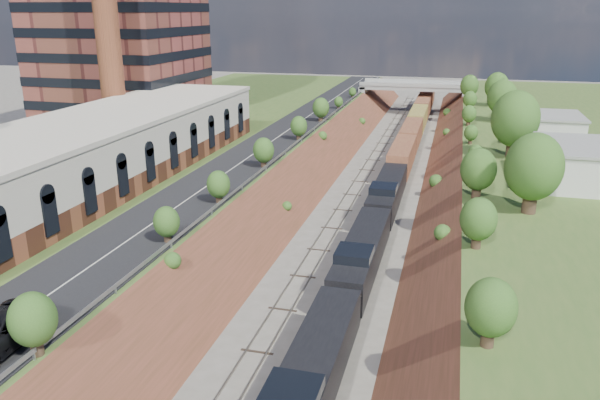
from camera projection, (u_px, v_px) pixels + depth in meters
The scene contains 14 objects.
platform_left at pixel (153, 156), 86.16m from camera, with size 44.00×180.00×5.00m, color #416027.
embankment_left at pixel (297, 183), 81.53m from camera, with size 7.07×180.00×7.07m, color brown.
embankment_right at pixel (459, 196), 76.13m from camera, with size 7.07×180.00×7.07m, color brown.
rail_left_track at pixel (356, 187), 79.44m from camera, with size 1.58×180.00×0.18m, color gray.
rail_right_track at pixel (395, 190), 78.17m from camera, with size 1.58×180.00×0.18m, color gray.
road at pixel (265, 146), 81.07m from camera, with size 8.00×180.00×0.10m, color black.
guardrail at pixel (293, 145), 79.72m from camera, with size 0.10×171.00×0.70m.
commercial_building at pixel (90, 152), 62.86m from camera, with size 14.30×62.30×7.00m.
overpass at pixel (414, 92), 134.22m from camera, with size 24.50×8.30×7.40m.
white_building_near at pixel (583, 165), 63.54m from camera, with size 9.00×12.00×4.00m, color silver.
white_building_far at pixel (550, 129), 83.92m from camera, with size 8.00×10.00×3.60m, color silver.
tree_right_large at pixel (534, 167), 53.38m from camera, with size 5.25×5.25×7.61m.
tree_left_crest at pixel (142, 240), 42.82m from camera, with size 2.45×2.45×3.55m.
freight_train at pixel (406, 148), 91.34m from camera, with size 2.97×135.76×4.55m.
Camera 1 is at (9.66, -15.43, 23.18)m, focal length 35.00 mm.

